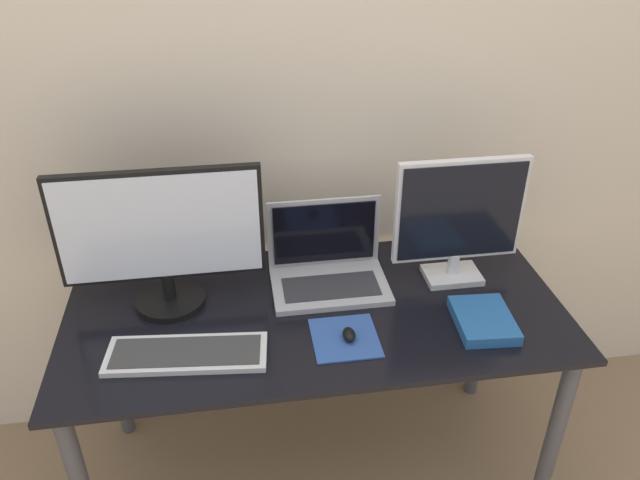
% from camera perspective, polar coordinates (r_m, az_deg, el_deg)
% --- Properties ---
extents(wall_back, '(7.00, 0.05, 2.50)m').
position_cam_1_polar(wall_back, '(1.97, -2.24, 13.63)').
color(wall_back, beige).
rests_on(wall_back, ground_plane).
extents(desk, '(1.47, 0.69, 0.71)m').
position_cam_1_polar(desk, '(1.93, -0.40, -8.82)').
color(desk, black).
rests_on(desk, ground_plane).
extents(monitor_left, '(0.58, 0.21, 0.43)m').
position_cam_1_polar(monitor_left, '(1.81, -14.31, 0.26)').
color(monitor_left, black).
rests_on(monitor_left, desk).
extents(monitor_right, '(0.40, 0.12, 0.41)m').
position_cam_1_polar(monitor_right, '(1.92, 12.60, 1.96)').
color(monitor_right, silver).
rests_on(monitor_right, desk).
extents(laptop, '(0.36, 0.25, 0.25)m').
position_cam_1_polar(laptop, '(1.95, 0.69, -2.16)').
color(laptop, '#ADADB2').
rests_on(laptop, desk).
extents(keyboard, '(0.44, 0.19, 0.02)m').
position_cam_1_polar(keyboard, '(1.73, -12.09, -10.14)').
color(keyboard, silver).
rests_on(keyboard, desk).
extents(mousepad, '(0.18, 0.19, 0.00)m').
position_cam_1_polar(mousepad, '(1.75, 2.29, -8.94)').
color(mousepad, '#2D519E').
rests_on(mousepad, desk).
extents(mouse, '(0.04, 0.06, 0.03)m').
position_cam_1_polar(mouse, '(1.74, 2.67, -8.63)').
color(mouse, black).
rests_on(mouse, mousepad).
extents(book, '(0.17, 0.21, 0.03)m').
position_cam_1_polar(book, '(1.85, 14.72, -7.10)').
color(book, '#235B9E').
rests_on(book, desk).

